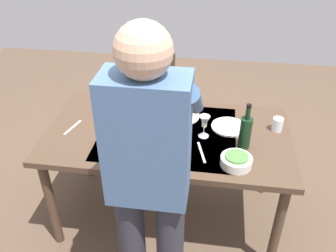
% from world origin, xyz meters
% --- Properties ---
extents(ground_plane, '(6.00, 6.00, 0.00)m').
position_xyz_m(ground_plane, '(0.00, 0.00, 0.00)').
color(ground_plane, brown).
extents(dining_table, '(1.57, 0.84, 0.74)m').
position_xyz_m(dining_table, '(0.00, 0.00, 0.67)').
color(dining_table, '#4C3828').
rests_on(dining_table, ground_plane).
extents(chair_near, '(0.40, 0.40, 0.91)m').
position_xyz_m(chair_near, '(0.27, -0.80, 0.53)').
color(chair_near, '#352114').
rests_on(chair_near, ground_plane).
extents(person_server, '(0.42, 0.61, 1.69)m').
position_xyz_m(person_server, '(-0.01, 0.68, 0.96)').
color(person_server, '#2D2D38').
rests_on(person_server, ground_plane).
extents(wine_bottle, '(0.07, 0.07, 0.30)m').
position_xyz_m(wine_bottle, '(-0.48, 0.08, 0.85)').
color(wine_bottle, black).
rests_on(wine_bottle, dining_table).
extents(wine_glass_left, '(0.07, 0.07, 0.15)m').
position_xyz_m(wine_glass_left, '(-0.23, 0.01, 0.85)').
color(wine_glass_left, white).
rests_on(wine_glass_left, dining_table).
extents(water_cup_near_left, '(0.06, 0.06, 0.10)m').
position_xyz_m(water_cup_near_left, '(0.19, 0.16, 0.80)').
color(water_cup_near_left, silver).
rests_on(water_cup_near_left, dining_table).
extents(water_cup_near_right, '(0.07, 0.07, 0.10)m').
position_xyz_m(water_cup_near_right, '(0.37, 0.19, 0.79)').
color(water_cup_near_right, silver).
rests_on(water_cup_near_right, dining_table).
extents(water_cup_far_left, '(0.07, 0.07, 0.09)m').
position_xyz_m(water_cup_far_left, '(-0.70, -0.13, 0.79)').
color(water_cup_far_left, silver).
rests_on(water_cup_far_left, dining_table).
extents(serving_bowl_pasta, '(0.30, 0.30, 0.07)m').
position_xyz_m(serving_bowl_pasta, '(0.32, -0.08, 0.78)').
color(serving_bowl_pasta, silver).
rests_on(serving_bowl_pasta, dining_table).
extents(side_bowl_salad, '(0.18, 0.18, 0.07)m').
position_xyz_m(side_bowl_salad, '(-0.43, 0.27, 0.78)').
color(side_bowl_salad, silver).
rests_on(side_bowl_salad, dining_table).
extents(side_bowl_bread, '(0.16, 0.16, 0.07)m').
position_xyz_m(side_bowl_bread, '(-0.07, 0.03, 0.78)').
color(side_bowl_bread, silver).
rests_on(side_bowl_bread, dining_table).
extents(dinner_plate_near, '(0.23, 0.23, 0.01)m').
position_xyz_m(dinner_plate_near, '(-0.39, -0.12, 0.75)').
color(dinner_plate_near, silver).
rests_on(dinner_plate_near, dining_table).
extents(dinner_plate_far, '(0.23, 0.23, 0.01)m').
position_xyz_m(dinner_plate_far, '(-0.07, -0.20, 0.75)').
color(dinner_plate_far, silver).
rests_on(dinner_plate_far, dining_table).
extents(table_knife, '(0.07, 0.20, 0.00)m').
position_xyz_m(table_knife, '(-0.23, 0.18, 0.75)').
color(table_knife, silver).
rests_on(table_knife, dining_table).
extents(table_fork, '(0.06, 0.18, 0.00)m').
position_xyz_m(table_fork, '(0.63, 0.04, 0.75)').
color(table_fork, silver).
rests_on(table_fork, dining_table).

